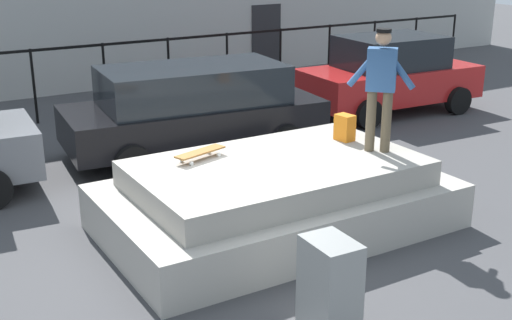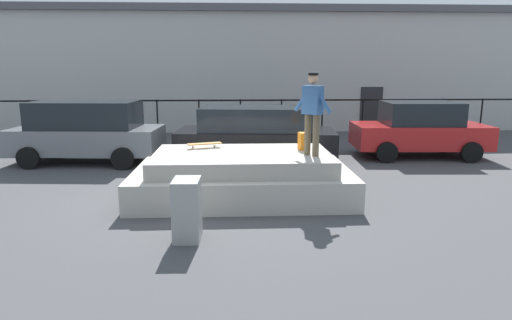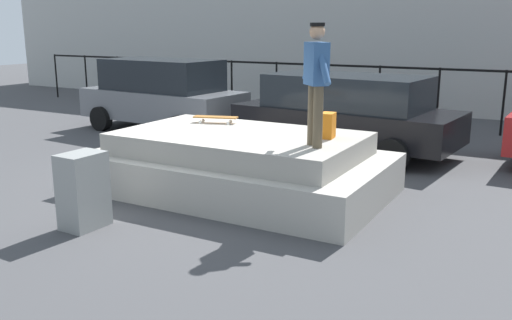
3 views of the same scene
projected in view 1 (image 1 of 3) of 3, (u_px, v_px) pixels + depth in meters
The scene contains 9 objects.
ground_plane at pixel (234, 240), 9.17m from camera, with size 60.00×60.00×0.00m, color #424244.
concrete_ledge at pixel (276, 197), 9.45m from camera, with size 4.78×2.88×0.99m.
skateboarder at pixel (381, 82), 9.39m from camera, with size 0.73×0.74×1.76m.
skateboard at pixel (200, 152), 9.32m from camera, with size 0.83×0.43×0.12m.
backpack at pixel (345, 128), 10.16m from camera, with size 0.28×0.20×0.40m, color orange.
car_black_hatchback_mid at pixel (194, 108), 12.52m from camera, with size 4.94×2.57×1.69m.
car_red_sedan_far at pixel (389, 74), 15.55m from camera, with size 4.26×2.26×1.78m.
utility_box at pixel (330, 287), 6.90m from camera, with size 0.44×0.60×1.04m, color gray.
fence_row at pixel (69, 70), 14.91m from camera, with size 24.06×0.06×1.65m.
Camera 1 is at (-4.03, -7.31, 3.96)m, focal length 47.06 mm.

